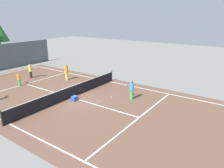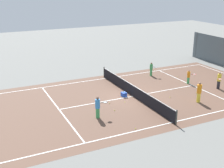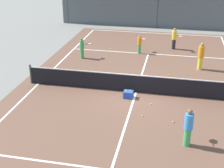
{
  "view_description": "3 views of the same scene",
  "coord_description": "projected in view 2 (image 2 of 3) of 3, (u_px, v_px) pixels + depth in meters",
  "views": [
    {
      "loc": [
        -11.57,
        -12.25,
        6.54
      ],
      "look_at": [
        1.47,
        -3.13,
        1.39
      ],
      "focal_mm": 33.93,
      "sensor_mm": 36.0,
      "label": 1
    },
    {
      "loc": [
        20.27,
        -11.71,
        9.11
      ],
      "look_at": [
        -0.18,
        -1.87,
        1.32
      ],
      "focal_mm": 47.56,
      "sensor_mm": 36.0,
      "label": 2
    },
    {
      "loc": [
        1.83,
        -15.07,
        7.31
      ],
      "look_at": [
        -0.86,
        -2.09,
        1.33
      ],
      "focal_mm": 51.15,
      "sensor_mm": 36.0,
      "label": 3
    }
  ],
  "objects": [
    {
      "name": "ground_plane",
      "position": [
        133.0,
        96.0,
        25.04
      ],
      "size": [
        80.0,
        80.0,
        0.0
      ],
      "primitive_type": "plane",
      "color": "slate"
    },
    {
      "name": "tennis_net",
      "position": [
        133.0,
        91.0,
        24.87
      ],
      "size": [
        11.9,
        0.1,
        1.1
      ],
      "color": "#333833",
      "rests_on": "ground_plane"
    },
    {
      "name": "tennis_ball_3",
      "position": [
        196.0,
        93.0,
        25.69
      ],
      "size": [
        0.07,
        0.07,
        0.07
      ],
      "primitive_type": "sphere",
      "color": "#CCE533",
      "rests_on": "ground_plane"
    },
    {
      "name": "player_3",
      "position": [
        98.0,
        107.0,
        20.82
      ],
      "size": [
        0.39,
        0.92,
        1.59
      ],
      "color": "#3FA559",
      "rests_on": "ground_plane"
    },
    {
      "name": "court_surface",
      "position": [
        133.0,
        96.0,
        25.04
      ],
      "size": [
        13.0,
        25.0,
        0.01
      ],
      "color": "brown",
      "rests_on": "ground_plane"
    },
    {
      "name": "tennis_ball_4",
      "position": [
        135.0,
        129.0,
        19.43
      ],
      "size": [
        0.07,
        0.07,
        0.07
      ],
      "primitive_type": "sphere",
      "color": "#CCE533",
      "rests_on": "ground_plane"
    },
    {
      "name": "ball_crate",
      "position": [
        124.0,
        94.0,
        24.96
      ],
      "size": [
        0.47,
        0.39,
        0.43
      ],
      "color": "blue",
      "rests_on": "ground_plane"
    },
    {
      "name": "tennis_ball_5",
      "position": [
        168.0,
        107.0,
        22.89
      ],
      "size": [
        0.07,
        0.07,
        0.07
      ],
      "primitive_type": "sphere",
      "color": "#CCE533",
      "rests_on": "ground_plane"
    },
    {
      "name": "player_0",
      "position": [
        151.0,
        69.0,
        30.35
      ],
      "size": [
        0.86,
        0.62,
        1.39
      ],
      "color": "#3FA559",
      "rests_on": "ground_plane"
    },
    {
      "name": "player_2",
      "position": [
        189.0,
        77.0,
        28.0
      ],
      "size": [
        0.57,
        0.86,
        1.33
      ],
      "color": "#3FA559",
      "rests_on": "ground_plane"
    },
    {
      "name": "tennis_ball_7",
      "position": [
        170.0,
        97.0,
        24.74
      ],
      "size": [
        0.07,
        0.07,
        0.07
      ],
      "primitive_type": "sphere",
      "color": "#CCE533",
      "rests_on": "ground_plane"
    },
    {
      "name": "tennis_ball_6",
      "position": [
        125.0,
        102.0,
        23.76
      ],
      "size": [
        0.07,
        0.07,
        0.07
      ],
      "primitive_type": "sphere",
      "color": "#CCE533",
      "rests_on": "ground_plane"
    },
    {
      "name": "tennis_ball_0",
      "position": [
        110.0,
        103.0,
        23.49
      ],
      "size": [
        0.07,
        0.07,
        0.07
      ],
      "primitive_type": "sphere",
      "color": "#CCE533",
      "rests_on": "ground_plane"
    },
    {
      "name": "player_1",
      "position": [
        219.0,
        80.0,
        26.56
      ],
      "size": [
        0.83,
        0.77,
        1.57
      ],
      "color": "#232328",
      "rests_on": "ground_plane"
    },
    {
      "name": "tennis_ball_1",
      "position": [
        178.0,
        76.0,
        30.29
      ],
      "size": [
        0.07,
        0.07,
        0.07
      ],
      "primitive_type": "sphere",
      "color": "#CCE533",
      "rests_on": "ground_plane"
    },
    {
      "name": "player_4",
      "position": [
        199.0,
        92.0,
        23.53
      ],
      "size": [
        0.36,
        0.36,
        1.7
      ],
      "color": "yellow",
      "rests_on": "ground_plane"
    },
    {
      "name": "tennis_ball_2",
      "position": [
        115.0,
        110.0,
        22.21
      ],
      "size": [
        0.07,
        0.07,
        0.07
      ],
      "primitive_type": "sphere",
      "color": "#CCE533",
      "rests_on": "ground_plane"
    }
  ]
}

